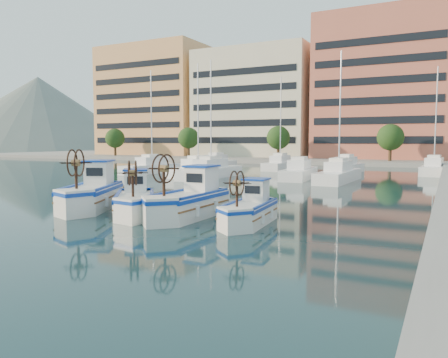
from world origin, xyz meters
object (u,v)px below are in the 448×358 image
fishing_boat_c (190,199)px  fishing_boat_d (250,209)px  fishing_boat_a (92,192)px  fishing_boat_b (135,199)px

fishing_boat_c → fishing_boat_d: 3.28m
fishing_boat_a → fishing_boat_b: 3.33m
fishing_boat_c → fishing_boat_b: bearing=-167.7°
fishing_boat_a → fishing_boat_c: bearing=-23.8°
fishing_boat_b → fishing_boat_d: 6.07m
fishing_boat_a → fishing_boat_d: fishing_boat_a is taller
fishing_boat_a → fishing_boat_d: size_ratio=1.34×
fishing_boat_a → fishing_boat_c: fishing_boat_a is taller
fishing_boat_b → fishing_boat_c: size_ratio=0.91×
fishing_boat_a → fishing_boat_c: (6.08, 0.14, -0.05)m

